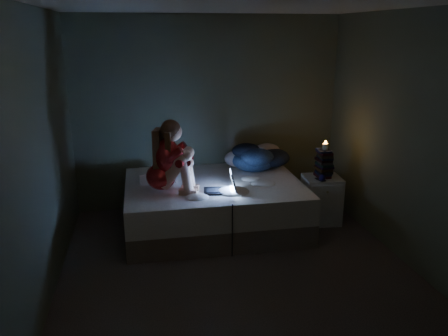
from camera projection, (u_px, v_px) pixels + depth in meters
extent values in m
cube|color=#272322|center=(237.00, 270.00, 4.70)|extent=(3.60, 3.80, 0.02)
cube|color=silver|center=(240.00, 3.00, 3.94)|extent=(3.60, 3.80, 0.02)
cube|color=#4C563F|center=(208.00, 114.00, 6.12)|extent=(3.60, 0.02, 2.60)
cube|color=#4C563F|center=(311.00, 231.00, 2.53)|extent=(3.60, 0.02, 2.60)
cube|color=#4C563F|center=(40.00, 158.00, 4.00)|extent=(0.02, 3.80, 2.60)
cube|color=#4C563F|center=(409.00, 140.00, 4.64)|extent=(0.02, 3.80, 2.60)
cube|color=white|center=(157.00, 175.00, 5.63)|extent=(0.45, 0.32, 0.13)
cube|color=silver|center=(321.00, 200.00, 5.79)|extent=(0.49, 0.44, 0.61)
cylinder|color=beige|center=(325.00, 146.00, 5.59)|extent=(0.07, 0.07, 0.08)
cube|color=black|center=(321.00, 180.00, 5.58)|extent=(0.11, 0.15, 0.01)
sphere|color=navy|center=(323.00, 178.00, 5.54)|extent=(0.08, 0.08, 0.08)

